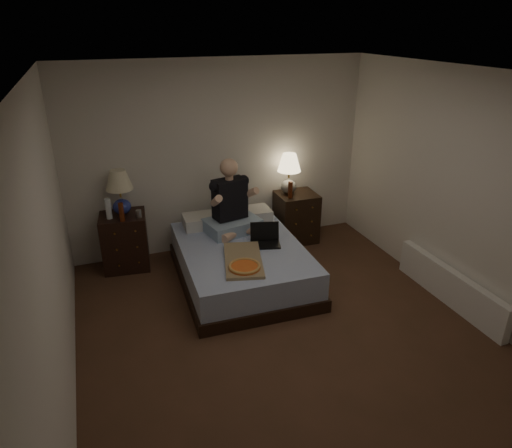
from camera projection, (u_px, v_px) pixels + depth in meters
name	position (u px, v px, depth m)	size (l,w,h in m)	color
floor	(287.00, 335.00, 4.58)	(4.00, 4.50, 0.00)	brown
ceiling	(296.00, 76.00, 3.56)	(4.00, 4.50, 0.00)	white
wall_back	(220.00, 157.00, 6.00)	(4.00, 2.50, 0.00)	silver
wall_front	(488.00, 402.00, 2.15)	(4.00, 2.50, 0.00)	silver
wall_left	(49.00, 259.00, 3.44)	(4.50, 2.50, 0.00)	silver
wall_right	(467.00, 195.00, 4.71)	(4.50, 2.50, 0.00)	silver
bed	(242.00, 263.00, 5.47)	(1.39, 1.85, 0.46)	#5C79B8
nightstand_left	(125.00, 241.00, 5.74)	(0.55, 0.49, 0.71)	black
nightstand_right	(296.00, 217.00, 6.45)	(0.54, 0.49, 0.70)	black
lamp_left	(120.00, 192.00, 5.51)	(0.32, 0.32, 0.56)	#293596
lamp_right	(289.00, 174.00, 6.23)	(0.32, 0.32, 0.56)	gray
water_bottle	(108.00, 209.00, 5.44)	(0.07, 0.07, 0.25)	white
soda_can	(139.00, 214.00, 5.49)	(0.07, 0.07, 0.10)	#9D9D99
beer_bottle_left	(121.00, 212.00, 5.38)	(0.06, 0.06, 0.23)	#5B220D
beer_bottle_right	(290.00, 190.00, 6.12)	(0.06, 0.06, 0.23)	#541F0C
person	(232.00, 197.00, 5.57)	(0.66, 0.52, 0.93)	black
laptop	(266.00, 236.00, 5.35)	(0.34, 0.28, 0.24)	black
pizza_box	(244.00, 267.00, 4.83)	(0.40, 0.76, 0.08)	#A08860
radiator	(450.00, 286.00, 5.05)	(0.10, 1.60, 0.40)	white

